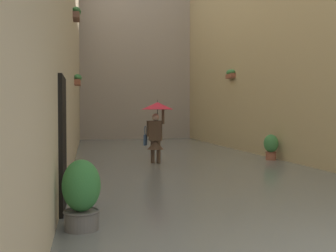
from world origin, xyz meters
The scene contains 7 objects.
ground_plane centered at (0.00, -10.30, 0.00)m, with size 60.00×60.00×0.00m, color slate.
flood_water centered at (0.00, -10.30, 0.06)m, with size 7.33×26.60×0.13m, color slate.
building_facade_left centered at (-4.16, -10.29, 5.54)m, with size 2.04×24.60×11.09m.
building_facade_far centered at (0.00, -21.50, 6.08)m, with size 10.13×1.80×12.16m, color #A89989.
person_wading centered at (0.81, -8.94, 1.41)m, with size 0.98×0.98×2.04m.
potted_plant_near_left centered at (-2.97, -9.05, 0.54)m, with size 0.46×0.46×0.95m.
potted_plant_mid_right centered at (2.94, -2.28, 0.54)m, with size 0.49×0.49×1.04m.
Camera 1 is at (2.87, 2.97, 1.63)m, focal length 42.90 mm.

